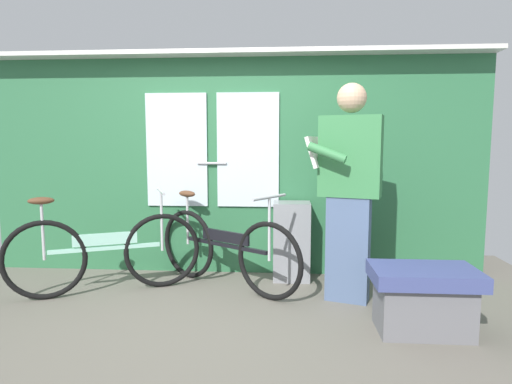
{
  "coord_description": "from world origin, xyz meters",
  "views": [
    {
      "loc": [
        0.52,
        -2.98,
        1.28
      ],
      "look_at": [
        0.26,
        0.66,
        0.87
      ],
      "focal_mm": 29.84,
      "sensor_mm": 36.0,
      "label": 1
    }
  ],
  "objects_px": {
    "bicycle_near_door": "(105,252)",
    "passenger_reading_newspaper": "(348,188)",
    "bicycle_leaning_behind": "(225,249)",
    "trash_bin_by_wall": "(292,241)",
    "bench_seat_corner": "(423,298)"
  },
  "relations": [
    {
      "from": "bicycle_near_door",
      "to": "passenger_reading_newspaper",
      "type": "height_order",
      "value": "passenger_reading_newspaper"
    },
    {
      "from": "bicycle_near_door",
      "to": "bicycle_leaning_behind",
      "type": "bearing_deg",
      "value": -11.27
    },
    {
      "from": "passenger_reading_newspaper",
      "to": "trash_bin_by_wall",
      "type": "xyz_separation_m",
      "value": [
        -0.44,
        0.51,
        -0.56
      ]
    },
    {
      "from": "passenger_reading_newspaper",
      "to": "bicycle_near_door",
      "type": "bearing_deg",
      "value": 17.41
    },
    {
      "from": "bicycle_near_door",
      "to": "bench_seat_corner",
      "type": "relative_size",
      "value": 2.15
    },
    {
      "from": "bicycle_leaning_behind",
      "to": "passenger_reading_newspaper",
      "type": "xyz_separation_m",
      "value": [
        1.04,
        -0.23,
        0.58
      ]
    },
    {
      "from": "trash_bin_by_wall",
      "to": "bench_seat_corner",
      "type": "relative_size",
      "value": 1.06
    },
    {
      "from": "bicycle_near_door",
      "to": "trash_bin_by_wall",
      "type": "distance_m",
      "value": 1.68
    },
    {
      "from": "trash_bin_by_wall",
      "to": "bench_seat_corner",
      "type": "bearing_deg",
      "value": -51.1
    },
    {
      "from": "bicycle_near_door",
      "to": "bicycle_leaning_behind",
      "type": "distance_m",
      "value": 1.03
    },
    {
      "from": "bicycle_leaning_behind",
      "to": "trash_bin_by_wall",
      "type": "bearing_deg",
      "value": 58.36
    },
    {
      "from": "bicycle_near_door",
      "to": "bicycle_leaning_behind",
      "type": "relative_size",
      "value": 1.1
    },
    {
      "from": "bicycle_near_door",
      "to": "bicycle_leaning_behind",
      "type": "height_order",
      "value": "bicycle_near_door"
    },
    {
      "from": "trash_bin_by_wall",
      "to": "bench_seat_corner",
      "type": "xyz_separation_m",
      "value": [
        0.88,
        -1.09,
        -0.13
      ]
    },
    {
      "from": "bicycle_leaning_behind",
      "to": "passenger_reading_newspaper",
      "type": "height_order",
      "value": "passenger_reading_newspaper"
    }
  ]
}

